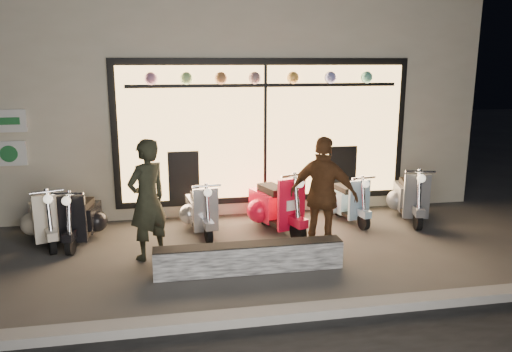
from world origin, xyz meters
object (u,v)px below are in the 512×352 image
(man, at_px, (147,200))
(woman, at_px, (323,195))
(graffiti_barrier, at_px, (249,258))
(scooter_silver, at_px, (200,210))
(scooter_red, at_px, (274,205))

(man, xyz_separation_m, woman, (2.56, -0.23, -0.00))
(graffiti_barrier, height_order, scooter_silver, scooter_silver)
(scooter_red, distance_m, man, 2.30)
(graffiti_barrier, relative_size, scooter_red, 1.73)
(scooter_silver, distance_m, scooter_red, 1.25)
(scooter_red, bearing_deg, graffiti_barrier, -130.32)
(graffiti_barrier, bearing_deg, man, 150.33)
(woman, bearing_deg, man, 29.57)
(man, height_order, woman, man)
(graffiti_barrier, bearing_deg, scooter_red, 66.85)
(scooter_silver, xyz_separation_m, woman, (1.73, -1.33, 0.52))
(scooter_red, distance_m, woman, 1.33)
(scooter_silver, height_order, scooter_red, scooter_red)
(graffiti_barrier, distance_m, man, 1.69)
(scooter_silver, bearing_deg, scooter_red, -14.76)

